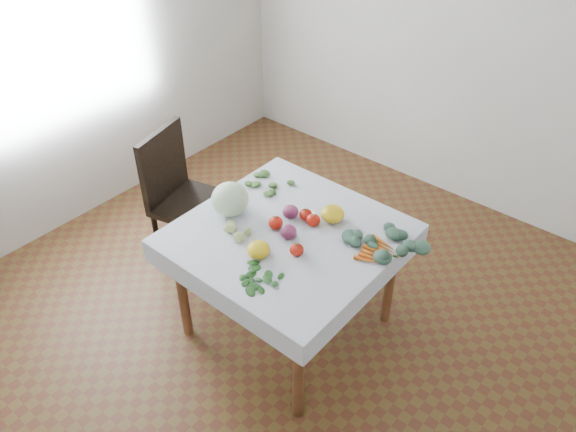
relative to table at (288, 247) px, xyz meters
name	(u,v)px	position (x,y,z in m)	size (l,w,h in m)	color
ground	(288,325)	(0.00, 0.00, -0.65)	(4.00, 4.00, 0.00)	brown
back_wall	(471,29)	(0.00, 2.00, 0.70)	(4.00, 0.04, 2.70)	silver
left_wall	(59,42)	(-2.00, 0.00, 0.70)	(0.04, 4.00, 2.70)	silver
table	(288,247)	(0.00, 0.00, 0.00)	(1.00, 1.00, 0.75)	brown
tablecloth	(288,233)	(0.00, 0.00, 0.10)	(1.12, 1.12, 0.01)	white
chair	(180,190)	(-0.99, 0.06, -0.09)	(0.54, 0.54, 0.98)	black
cabbage	(230,199)	(-0.37, -0.07, 0.20)	(0.21, 0.21, 0.19)	beige
tomato_a	(276,223)	(-0.08, -0.01, 0.14)	(0.08, 0.08, 0.07)	red
tomato_b	(306,215)	(0.00, 0.16, 0.14)	(0.08, 0.08, 0.07)	red
tomato_c	(297,250)	(0.15, -0.11, 0.14)	(0.07, 0.07, 0.07)	red
tomato_d	(313,220)	(0.07, 0.14, 0.14)	(0.08, 0.08, 0.07)	red
heirloom_back	(333,214)	(0.12, 0.25, 0.15)	(0.13, 0.13, 0.09)	yellow
heirloom_front	(259,250)	(0.01, -0.24, 0.14)	(0.12, 0.12, 0.08)	yellow
onion_a	(289,232)	(0.03, -0.03, 0.14)	(0.09, 0.09, 0.08)	#541836
onion_b	(291,212)	(-0.08, 0.12, 0.14)	(0.09, 0.09, 0.08)	#541836
tomatillo_cluster	(235,231)	(-0.21, -0.20, 0.13)	(0.16, 0.10, 0.05)	#9DBA6B
carrot_bunch	(378,252)	(0.48, 0.17, 0.12)	(0.17, 0.23, 0.03)	orange
kale_bunch	(385,243)	(0.47, 0.24, 0.13)	(0.37, 0.32, 0.05)	#365943
basil_bunch	(258,279)	(0.13, -0.38, 0.11)	(0.25, 0.20, 0.01)	#1A541B
dill_bunch	(267,182)	(-0.40, 0.28, 0.11)	(0.25, 0.18, 0.02)	#4A7736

